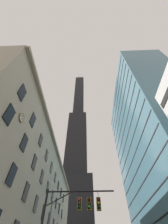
% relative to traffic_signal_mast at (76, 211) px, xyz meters
% --- Properties ---
extents(station_building, '(13.83, 57.17, 22.74)m').
position_rel_traffic_signal_mast_xyz_m(station_building, '(-13.76, 19.37, 6.46)').
color(station_building, '#B2A88E').
rests_on(station_building, ground).
extents(dark_skyscraper, '(23.18, 23.18, 197.27)m').
position_rel_traffic_signal_mast_xyz_m(dark_skyscraper, '(-8.10, 82.92, 54.92)').
color(dark_skyscraper, black).
rests_on(dark_skyscraper, ground).
extents(glass_office_midrise, '(15.31, 39.91, 59.28)m').
position_rel_traffic_signal_mast_xyz_m(glass_office_midrise, '(22.42, 24.29, 24.75)').
color(glass_office_midrise, teal).
rests_on(glass_office_midrise, ground).
extents(traffic_signal_mast, '(6.72, 0.63, 6.57)m').
position_rel_traffic_signal_mast_xyz_m(traffic_signal_mast, '(0.00, 0.00, 0.00)').
color(traffic_signal_mast, black).
rests_on(traffic_signal_mast, sidewalk_left).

